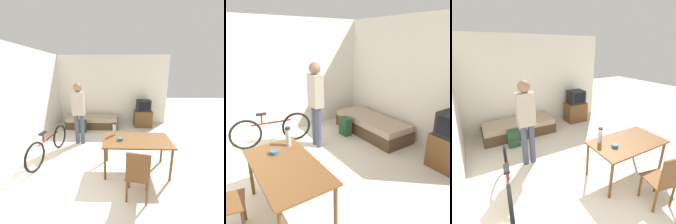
# 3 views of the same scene
# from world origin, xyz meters

# --- Properties ---
(wall_back) EXTENTS (4.81, 0.06, 2.70)m
(wall_back) POSITION_xyz_m (0.00, 3.90, 1.35)
(wall_back) COLOR silver
(wall_back) RESTS_ON ground_plane
(wall_left) EXTENTS (0.06, 4.87, 2.70)m
(wall_left) POSITION_xyz_m (-1.94, 1.93, 1.35)
(wall_left) COLOR silver
(wall_left) RESTS_ON ground_plane
(daybed) EXTENTS (1.95, 0.80, 0.41)m
(daybed) POSITION_xyz_m (-0.51, 3.39, 0.20)
(daybed) COLOR #4C3823
(daybed) RESTS_ON ground_plane
(dining_table) EXTENTS (1.40, 0.76, 0.72)m
(dining_table) POSITION_xyz_m (0.83, 0.75, 0.64)
(dining_table) COLOR brown
(dining_table) RESTS_ON ground_plane
(bicycle) EXTENTS (0.28, 1.71, 0.75)m
(bicycle) POSITION_xyz_m (-1.26, 1.19, 0.34)
(bicycle) COLOR black
(bicycle) RESTS_ON ground_plane
(person_standing) EXTENTS (0.34, 0.24, 1.79)m
(person_standing) POSITION_xyz_m (-0.67, 1.97, 1.06)
(person_standing) COLOR #3D4256
(person_standing) RESTS_ON ground_plane
(thermos_flask) EXTENTS (0.08, 0.08, 0.29)m
(thermos_flask) POSITION_xyz_m (0.36, 0.97, 0.88)
(thermos_flask) COLOR #B7B7BC
(thermos_flask) RESTS_ON dining_table
(mate_bowl) EXTENTS (0.11, 0.11, 0.05)m
(mate_bowl) POSITION_xyz_m (0.49, 0.71, 0.75)
(mate_bowl) COLOR #335670
(mate_bowl) RESTS_ON dining_table
(backpack) EXTENTS (0.28, 0.22, 0.43)m
(backpack) POSITION_xyz_m (-0.80, 2.81, 0.21)
(backpack) COLOR #284C33
(backpack) RESTS_ON ground_plane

